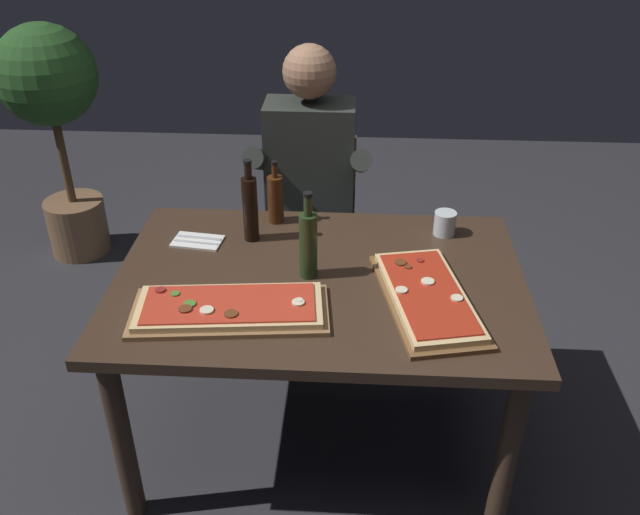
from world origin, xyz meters
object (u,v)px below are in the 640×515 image
oil_bottle_amber (276,198)px  potted_plant_corner (53,109)px  pizza_rectangular_left (427,297)px  vinegar_bottle_green (250,207)px  seated_diner (310,184)px  pizza_rectangular_front (230,309)px  dining_table (319,300)px  wine_bottle_dark (308,243)px  tumbler_near_camera (445,223)px  diner_chair (312,223)px

oil_bottle_amber → potted_plant_corner: 1.58m
oil_bottle_amber → pizza_rectangular_left: bearing=-43.3°
vinegar_bottle_green → seated_diner: bearing=69.5°
pizza_rectangular_front → seated_diner: 0.98m
dining_table → vinegar_bottle_green: vinegar_bottle_green is taller
wine_bottle_dark → oil_bottle_amber: (-0.15, 0.38, -0.03)m
pizza_rectangular_left → tumbler_near_camera: size_ratio=6.66×
pizza_rectangular_front → potted_plant_corner: 1.97m
diner_chair → oil_bottle_amber: bearing=-102.9°
pizza_rectangular_front → wine_bottle_dark: size_ratio=2.04×
vinegar_bottle_green → diner_chair: size_ratio=0.36×
dining_table → potted_plant_corner: (-1.45, 1.34, 0.20)m
pizza_rectangular_left → vinegar_bottle_green: (-0.62, 0.37, 0.11)m
pizza_rectangular_left → tumbler_near_camera: 0.46m
pizza_rectangular_front → seated_diner: seated_diner is taller
wine_bottle_dark → vinegar_bottle_green: bearing=134.0°
tumbler_near_camera → vinegar_bottle_green: bearing=-173.6°
wine_bottle_dark → oil_bottle_amber: 0.41m
seated_diner → potted_plant_corner: (-1.36, 0.61, 0.10)m
dining_table → oil_bottle_amber: size_ratio=5.55×
seated_diner → vinegar_bottle_green: bearing=-110.5°
pizza_rectangular_left → wine_bottle_dark: (-0.39, 0.13, 0.11)m
wine_bottle_dark → vinegar_bottle_green: 0.33m
pizza_rectangular_left → tumbler_near_camera: (0.10, 0.45, 0.03)m
dining_table → pizza_rectangular_front: 0.37m
pizza_rectangular_front → pizza_rectangular_left: (0.62, 0.10, -0.00)m
pizza_rectangular_front → vinegar_bottle_green: bearing=89.9°
pizza_rectangular_front → tumbler_near_camera: size_ratio=7.08×
vinegar_bottle_green → diner_chair: bearing=73.3°
diner_chair → potted_plant_corner: (-1.36, 0.49, 0.36)m
tumbler_near_camera → potted_plant_corner: size_ratio=0.07×
wine_bottle_dark → tumbler_near_camera: (0.49, 0.32, -0.08)m
pizza_rectangular_front → potted_plant_corner: (-1.18, 1.57, 0.08)m
potted_plant_corner → seated_diner: bearing=-24.0°
pizza_rectangular_front → pizza_rectangular_left: 0.63m
pizza_rectangular_left → diner_chair: diner_chair is taller
pizza_rectangular_front → potted_plant_corner: size_ratio=0.50×
wine_bottle_dark → oil_bottle_amber: bearing=112.0°
wine_bottle_dark → potted_plant_corner: size_ratio=0.25×
diner_chair → potted_plant_corner: 1.49m
tumbler_near_camera → oil_bottle_amber: bearing=174.4°
dining_table → seated_diner: size_ratio=1.05×
wine_bottle_dark → diner_chair: bearing=93.3°
dining_table → vinegar_bottle_green: size_ratio=4.41×
wine_bottle_dark → oil_bottle_amber: wine_bottle_dark is taller
wine_bottle_dark → oil_bottle_amber: size_ratio=1.24×
vinegar_bottle_green → potted_plant_corner: 1.61m
pizza_rectangular_front → oil_bottle_amber: bearing=83.0°
vinegar_bottle_green → oil_bottle_amber: bearing=62.3°
oil_bottle_amber → vinegar_bottle_green: size_ratio=0.80×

